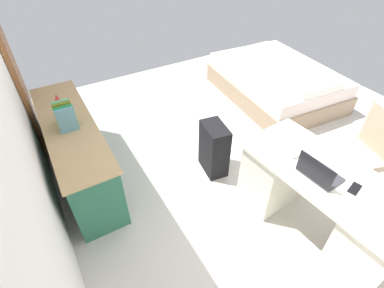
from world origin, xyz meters
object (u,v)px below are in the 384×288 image
object	(u,v)px
office_chair	(359,158)
computer_mouse	(294,155)
cell_phone_near_laptop	(355,189)
figurine_small	(57,99)
bed	(276,82)
suitcase_black	(214,149)
desk	(318,203)
credenza	(77,151)
laptop	(318,173)

from	to	relation	value
office_chair	computer_mouse	bearing A→B (deg)	81.72
computer_mouse	cell_phone_near_laptop	distance (m)	0.51
cell_phone_near_laptop	figurine_small	bearing A→B (deg)	19.50
bed	suitcase_black	size ratio (longest dim) A/B	3.30
suitcase_black	desk	bearing A→B (deg)	-155.14
bed	figurine_small	world-z (taller)	figurine_small
credenza	figurine_small	distance (m)	0.60
office_chair	figurine_small	size ratio (longest dim) A/B	8.55
laptop	computer_mouse	xyz separation A→B (m)	(0.26, -0.02, -0.03)
suitcase_black	figurine_small	bearing A→B (deg)	59.39
office_chair	figurine_small	distance (m)	3.20
office_chair	figurine_small	world-z (taller)	office_chair
desk	figurine_small	xyz separation A→B (m)	(2.22, 1.65, 0.40)
desk	bed	size ratio (longest dim) A/B	0.74
credenza	computer_mouse	size ratio (longest dim) A/B	18.00
laptop	figurine_small	size ratio (longest dim) A/B	2.96
credenza	bed	world-z (taller)	credenza
desk	office_chair	size ratio (longest dim) A/B	1.58
desk	figurine_small	world-z (taller)	figurine_small
credenza	suitcase_black	distance (m)	1.48
laptop	cell_phone_near_laptop	world-z (taller)	laptop
office_chair	credenza	size ratio (longest dim) A/B	0.52
bed	cell_phone_near_laptop	world-z (taller)	cell_phone_near_laptop
bed	computer_mouse	distance (m)	2.36
suitcase_black	bed	bearing A→B (deg)	-54.51
office_chair	laptop	size ratio (longest dim) A/B	2.89
office_chair	credenza	xyz separation A→B (m)	(1.61, 2.44, -0.05)
credenza	cell_phone_near_laptop	world-z (taller)	cell_phone_near_laptop
office_chair	cell_phone_near_laptop	xyz separation A→B (m)	(-0.37, 0.75, 0.33)
credenza	computer_mouse	bearing A→B (deg)	-133.62
credenza	suitcase_black	xyz separation A→B (m)	(-0.65, -1.32, -0.06)
credenza	computer_mouse	xyz separation A→B (m)	(-1.49, -1.56, 0.39)
desk	computer_mouse	distance (m)	0.48
bed	figurine_small	distance (m)	3.13
computer_mouse	suitcase_black	bearing A→B (deg)	11.41
bed	laptop	size ratio (longest dim) A/B	6.17
desk	suitcase_black	world-z (taller)	desk
credenza	laptop	world-z (taller)	laptop
computer_mouse	figurine_small	distance (m)	2.47
figurine_small	cell_phone_near_laptop	bearing A→B (deg)	-145.02
office_chair	bed	distance (m)	1.97
bed	cell_phone_near_laptop	size ratio (longest dim) A/B	14.78
desk	figurine_small	distance (m)	2.80
suitcase_black	laptop	xyz separation A→B (m)	(-1.10, -0.21, 0.48)
credenza	computer_mouse	world-z (taller)	computer_mouse
bed	cell_phone_near_laptop	bearing A→B (deg)	147.92
desk	bed	bearing A→B (deg)	-35.18
credenza	desk	bearing A→B (deg)	-137.18
laptop	cell_phone_near_laptop	size ratio (longest dim) A/B	2.39
office_chair	cell_phone_near_laptop	bearing A→B (deg)	116.16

